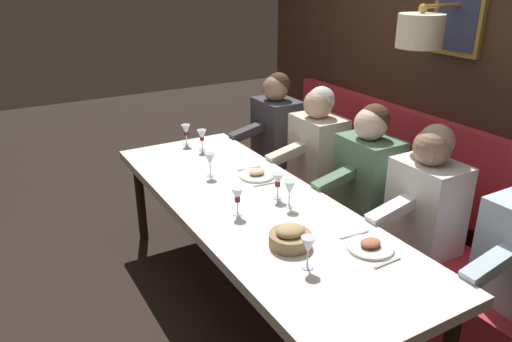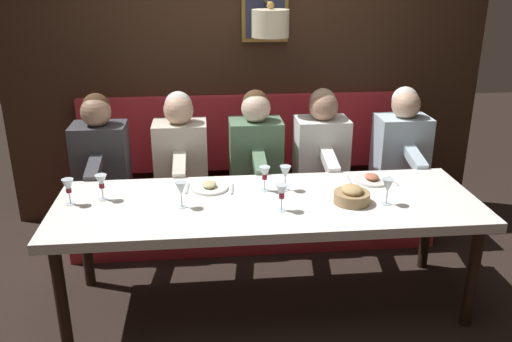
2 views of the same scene
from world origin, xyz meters
name	(u,v)px [view 2 (image 2 of 2)]	position (x,y,z in m)	size (l,w,h in m)	color
ground_plane	(267,302)	(0.00, 0.00, 0.00)	(12.00, 12.00, 0.00)	black
dining_table	(267,210)	(0.00, 0.00, 0.68)	(0.90, 2.62, 0.74)	white
banquette_bench	(254,215)	(0.89, 0.00, 0.23)	(0.52, 2.82, 0.45)	red
back_wall_panel	(248,61)	(1.46, 0.00, 1.37)	(0.59, 4.02, 2.90)	#382316
diner_nearest	(402,141)	(0.88, -1.17, 0.82)	(0.60, 0.40, 0.79)	silver
diner_near	(322,143)	(0.88, -0.53, 0.82)	(0.60, 0.40, 0.79)	white
diner_middle	(256,145)	(0.88, -0.01, 0.82)	(0.60, 0.40, 0.79)	#567A5B
diner_far	(180,148)	(0.88, 0.56, 0.82)	(0.60, 0.40, 0.79)	beige
diner_farthest	(100,150)	(0.88, 1.15, 0.82)	(0.60, 0.40, 0.79)	#3D3D42
place_setting_0	(209,187)	(0.22, 0.35, 0.75)	(0.24, 0.32, 0.05)	white
place_setting_1	(372,179)	(0.25, -0.74, 0.75)	(0.24, 0.31, 0.05)	silver
wine_glass_0	(282,192)	(-0.15, -0.06, 0.86)	(0.07, 0.07, 0.16)	silver
wine_glass_1	(181,189)	(-0.04, 0.52, 0.86)	(0.07, 0.07, 0.16)	silver
wine_glass_2	(68,187)	(0.06, 1.20, 0.86)	(0.07, 0.07, 0.16)	silver
wine_glass_3	(388,186)	(-0.12, -0.71, 0.86)	(0.07, 0.07, 0.16)	silver
wine_glass_4	(265,174)	(0.16, 0.00, 0.86)	(0.07, 0.07, 0.16)	silver
wine_glass_5	(101,182)	(0.12, 1.01, 0.86)	(0.07, 0.07, 0.16)	silver
wine_glass_6	(285,173)	(0.16, -0.13, 0.86)	(0.07, 0.07, 0.16)	silver
bread_bowl	(352,196)	(-0.08, -0.51, 0.79)	(0.22, 0.22, 0.12)	#9E7F56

